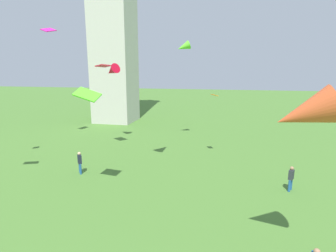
% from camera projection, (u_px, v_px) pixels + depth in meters
% --- Properties ---
extents(person_2, '(0.51, 0.54, 1.83)m').
position_uv_depth(person_2, '(80.00, 161.00, 21.56)').
color(person_2, '#235693').
rests_on(person_2, ground_plane).
extents(person_3, '(0.46, 0.54, 1.79)m').
position_uv_depth(person_3, '(291.00, 177.00, 18.43)').
color(person_3, '#235693').
rests_on(person_3, ground_plane).
extents(kite_flying_0, '(0.78, 0.92, 0.21)m').
position_uv_depth(kite_flying_0, '(214.00, 95.00, 24.40)').
color(kite_flying_0, orange).
extents(kite_flying_1, '(1.83, 1.48, 1.37)m').
position_uv_depth(kite_flying_1, '(184.00, 47.00, 29.14)').
color(kite_flying_1, '#60D82E').
extents(kite_flying_2, '(1.54, 1.06, 0.92)m').
position_uv_depth(kite_flying_2, '(87.00, 95.00, 16.73)').
color(kite_flying_2, '#58DB29').
extents(kite_flying_3, '(1.91, 1.83, 0.30)m').
position_uv_depth(kite_flying_3, '(103.00, 66.00, 25.91)').
color(kite_flying_3, red).
extents(kite_flying_6, '(2.55, 1.61, 2.16)m').
position_uv_depth(kite_flying_6, '(305.00, 113.00, 9.88)').
color(kite_flying_6, '#D65429').
extents(kite_flying_8, '(2.24, 2.00, 1.65)m').
position_uv_depth(kite_flying_8, '(112.00, 71.00, 29.76)').
color(kite_flying_8, red).
extents(kite_flying_9, '(1.28, 1.53, 0.69)m').
position_uv_depth(kite_flying_9, '(48.00, 30.00, 29.15)').
color(kite_flying_9, '#EB1CA0').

